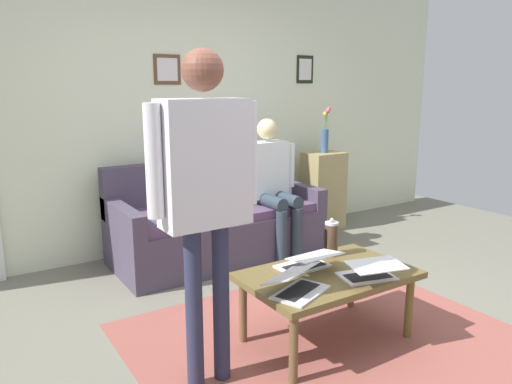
% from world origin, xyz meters
% --- Properties ---
extents(ground_plane, '(7.68, 7.68, 0.00)m').
position_xyz_m(ground_plane, '(0.00, 0.00, 0.00)').
color(ground_plane, slate).
extents(area_rug, '(2.33, 2.13, 0.01)m').
position_xyz_m(area_rug, '(0.02, 0.18, 0.00)').
color(area_rug, '#965047').
rests_on(area_rug, ground_plane).
extents(back_wall, '(7.04, 0.11, 2.70)m').
position_xyz_m(back_wall, '(-0.00, -2.20, 1.35)').
color(back_wall, silver).
rests_on(back_wall, ground_plane).
extents(couch, '(1.88, 0.86, 0.88)m').
position_xyz_m(couch, '(-0.12, -1.65, 0.31)').
color(couch, '#463D51').
rests_on(couch, ground_plane).
extents(coffee_table, '(1.05, 0.66, 0.45)m').
position_xyz_m(coffee_table, '(0.02, 0.08, 0.40)').
color(coffee_table, brown).
rests_on(coffee_table, ground_plane).
extents(laptop_left, '(0.39, 0.38, 0.12)m').
position_xyz_m(laptop_left, '(-0.11, 0.30, 0.49)').
color(laptop_left, silver).
rests_on(laptop_left, coffee_table).
extents(laptop_center, '(0.41, 0.37, 0.14)m').
position_xyz_m(laptop_center, '(0.36, 0.21, 0.49)').
color(laptop_center, silver).
rests_on(laptop_center, coffee_table).
extents(laptop_right, '(0.33, 0.33, 0.13)m').
position_xyz_m(laptop_right, '(0.10, -0.04, 0.49)').
color(laptop_right, silver).
rests_on(laptop_right, coffee_table).
extents(french_press, '(0.11, 0.09, 0.26)m').
position_xyz_m(french_press, '(-0.20, -0.15, 0.57)').
color(french_press, '#4C3323').
rests_on(french_press, coffee_table).
extents(side_shelf, '(0.42, 0.32, 0.86)m').
position_xyz_m(side_shelf, '(-1.57, -1.83, 0.43)').
color(side_shelf, tan).
rests_on(side_shelf, ground_plane).
extents(flower_vase, '(0.09, 0.09, 0.49)m').
position_xyz_m(flower_vase, '(-1.57, -1.83, 1.06)').
color(flower_vase, '#385784').
rests_on(flower_vase, side_shelf).
extents(person_standing, '(0.60, 0.20, 1.75)m').
position_xyz_m(person_standing, '(0.86, 0.09, 1.12)').
color(person_standing, '#282A43').
rests_on(person_standing, ground_plane).
extents(person_seated, '(0.55, 0.51, 1.28)m').
position_xyz_m(person_seated, '(-0.59, -1.42, 0.73)').
color(person_seated, '#2B3743').
rests_on(person_seated, ground_plane).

